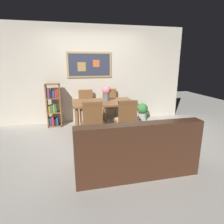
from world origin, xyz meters
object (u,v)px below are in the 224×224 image
dining_table (104,106)px  dining_chair_near_right (126,118)px  tv_remote (126,101)px  dining_chair_far_right (110,103)px  dining_chair_far_left (86,104)px  bookshelf (54,106)px  leather_couch (133,151)px  flower_vase (107,92)px  dining_chair_near_left (92,120)px  potted_ivy (142,111)px

dining_table → dining_chair_near_right: bearing=-66.1°
dining_table → tv_remote: bearing=-8.9°
dining_chair_far_right → dining_chair_far_left: (-0.67, -0.02, 0.00)m
dining_chair_far_right → tv_remote: (0.20, -0.85, 0.22)m
bookshelf → tv_remote: bookshelf is taller
dining_chair_far_right → tv_remote: size_ratio=5.62×
leather_couch → flower_vase: flower_vase is taller
dining_chair_near_right → dining_chair_far_left: (-0.67, 1.49, 0.00)m
dining_chair_far_right → leather_couch: bearing=-94.5°
leather_couch → dining_chair_near_left: bearing=115.0°
dining_chair_near_right → potted_ivy: 1.80m
dining_table → flower_vase: (0.09, 0.08, 0.31)m
dining_table → tv_remote: size_ratio=8.85×
leather_couch → potted_ivy: leather_couch is taller
dining_chair_near_left → tv_remote: bearing=35.8°
dining_chair_far_right → potted_ivy: (0.96, -0.02, -0.29)m
dining_chair_far_left → potted_ivy: bearing=0.2°
dining_table → bookshelf: bookshelf is taller
dining_chair_far_right → bookshelf: size_ratio=0.81×
bookshelf → potted_ivy: 2.50m
dining_table → tv_remote: 0.55m
bookshelf → leather_couch: bearing=-61.9°
dining_table → dining_chair_near_right: dining_chair_near_right is taller
dining_chair_near_right → flower_vase: (-0.24, 0.82, 0.42)m
dining_chair_near_right → potted_ivy: (0.96, 1.50, -0.29)m
dining_chair_far_left → flower_vase: flower_vase is taller
dining_chair_far_left → tv_remote: size_ratio=5.62×
dining_chair_near_right → dining_chair_far_left: bearing=114.2°
bookshelf → flower_vase: 1.48m
dining_chair_near_right → dining_chair_far_right: size_ratio=1.00×
dining_table → potted_ivy: dining_table is taller
dining_chair_far_right → bookshelf: (-1.52, -0.07, 0.00)m
dining_chair_near_right → dining_chair_far_right: 1.51m
bookshelf → tv_remote: 1.90m
tv_remote → dining_chair_far_left: bearing=136.6°
leather_couch → flower_vase: 1.97m
dining_chair_near_left → tv_remote: (0.89, 0.64, 0.22)m
leather_couch → dining_chair_near_right: bearing=79.1°
potted_ivy → dining_chair_far_right: bearing=179.0°
dining_table → flower_vase: flower_vase is taller
potted_ivy → tv_remote: bearing=-132.4°
dining_table → flower_vase: 0.33m
dining_chair_near_right → bookshelf: 2.09m
dining_chair_near_right → bookshelf: bearing=136.5°
dining_chair_near_left → dining_chair_far_left: 1.47m
leather_couch → bookshelf: bearing=118.1°
tv_remote → potted_ivy: bearing=47.6°
leather_couch → potted_ivy: bearing=65.4°
flower_vase → potted_ivy: bearing=29.3°
dining_table → dining_chair_near_left: (-0.36, -0.73, -0.11)m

